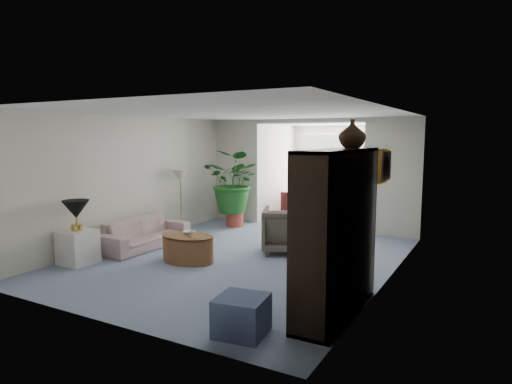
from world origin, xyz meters
The scene contains 26 objects.
floor centered at (0.00, 0.00, 0.00)m, with size 6.00×6.00×0.00m, color #7F8CA8.
sunroom_floor centered at (0.00, 4.10, 0.00)m, with size 2.60×2.60×0.00m, color #7F8CA8.
back_pier_left centered at (-1.90, 3.00, 1.25)m, with size 1.20×0.12×2.50m, color silver.
back_pier_right centered at (1.90, 3.00, 1.25)m, with size 1.20×0.12×2.50m, color silver.
back_header centered at (0.00, 3.00, 2.45)m, with size 2.60×0.12×0.10m, color silver.
window_pane centered at (0.00, 5.18, 1.40)m, with size 2.20×0.02×1.50m, color white.
window_blinds centered at (0.00, 5.15, 1.40)m, with size 2.20×0.02×1.50m, color white.
framed_picture centered at (2.46, -0.10, 1.70)m, with size 0.04×0.50×0.40m, color beige.
sofa centered at (-1.99, -0.20, 0.27)m, with size 1.88×0.74×0.55m, color #BBAE9E.
end_table centered at (-2.19, -1.55, 0.28)m, with size 0.51×0.51×0.57m, color silver.
table_lamp centered at (-2.19, -1.55, 0.92)m, with size 0.44×0.44×0.30m, color black.
floor_lamp centered at (-2.24, 1.23, 1.25)m, with size 0.36×0.36×0.28m, color beige.
coffee_table centered at (-0.68, -0.55, 0.23)m, with size 0.95×0.95×0.45m, color brown.
coffee_bowl centered at (-0.73, -0.45, 0.47)m, with size 0.19×0.19×0.05m, color white.
coffee_cup centered at (-0.53, -0.65, 0.50)m, with size 0.11×0.11×0.10m, color beige.
wingback_chair centered at (0.53, 0.84, 0.41)m, with size 0.88×0.90×0.82m, color #635C4E.
side_table_dark centered at (1.23, 1.14, 0.29)m, with size 0.49×0.39×0.59m, color black.
entertainment_cabinet centered at (2.23, -1.46, 0.98)m, with size 0.47×1.76×1.96m, color black.
cabinet_urn centered at (2.23, -0.96, 2.13)m, with size 0.34×0.34×0.35m, color #321E10.
ottoman centered at (1.55, -2.50, 0.21)m, with size 0.51×0.51×0.41m, color slate.
plant_pot centered at (-1.55, 2.36, 0.16)m, with size 0.40×0.40×0.32m, color #AF4233.
house_plant centered at (-1.55, 2.36, 1.06)m, with size 1.33×1.15×1.47m, color #1F5B1F.
sunroom_chair_blue centered at (0.79, 4.19, 0.38)m, with size 0.81×0.84×0.76m, color slate.
sunroom_chair_maroon centered at (-0.71, 4.19, 0.36)m, with size 0.77×0.79×0.72m, color #5C1F1F.
sunroom_table centered at (0.04, 4.94, 0.30)m, with size 0.49×0.38×0.59m, color brown.
shelf_clutter centered at (2.18, -1.28, 1.09)m, with size 0.30×0.79×1.06m.
Camera 1 is at (3.88, -6.39, 2.10)m, focal length 31.17 mm.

